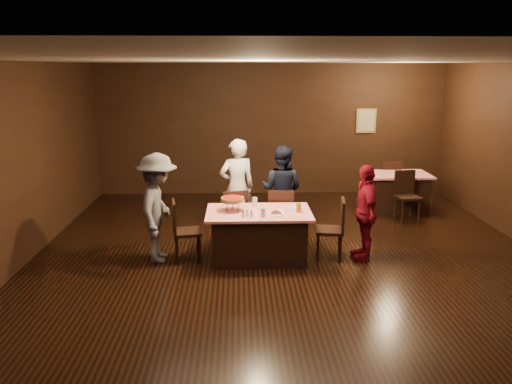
% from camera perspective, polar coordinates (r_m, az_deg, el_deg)
% --- Properties ---
extents(room, '(10.00, 10.04, 3.02)m').
position_cam_1_polar(room, '(6.61, 4.60, 7.33)').
color(room, black).
rests_on(room, ground).
extents(main_table, '(1.60, 1.00, 0.77)m').
position_cam_1_polar(main_table, '(7.74, 0.31, -4.96)').
color(main_table, red).
rests_on(main_table, ground).
extents(back_table, '(1.30, 0.90, 0.77)m').
position_cam_1_polar(back_table, '(10.80, 15.76, 0.04)').
color(back_table, red).
rests_on(back_table, ground).
extents(chair_far_left, '(0.51, 0.51, 0.95)m').
position_cam_1_polar(chair_far_left, '(8.42, -2.62, -2.74)').
color(chair_far_left, black).
rests_on(chair_far_left, ground).
extents(chair_far_right, '(0.45, 0.45, 0.95)m').
position_cam_1_polar(chair_far_right, '(8.45, 2.83, -2.69)').
color(chair_far_right, black).
rests_on(chair_far_right, ground).
extents(chair_end_left, '(0.48, 0.48, 0.95)m').
position_cam_1_polar(chair_end_left, '(7.74, -7.87, -4.38)').
color(chair_end_left, black).
rests_on(chair_end_left, ground).
extents(chair_end_right, '(0.48, 0.48, 0.95)m').
position_cam_1_polar(chair_end_right, '(7.83, 8.41, -4.20)').
color(chair_end_right, black).
rests_on(chair_end_right, ground).
extents(chair_back_near, '(0.47, 0.47, 0.95)m').
position_cam_1_polar(chair_back_near, '(10.14, 16.96, -0.43)').
color(chair_back_near, black).
rests_on(chair_back_near, ground).
extents(chair_back_far, '(0.43, 0.43, 0.95)m').
position_cam_1_polar(chair_back_far, '(11.34, 14.89, 1.21)').
color(chair_back_far, black).
rests_on(chair_back_far, ground).
extents(diner_white_jacket, '(0.72, 0.57, 1.72)m').
position_cam_1_polar(diner_white_jacket, '(8.76, -2.17, 0.54)').
color(diner_white_jacket, silver).
rests_on(diner_white_jacket, ground).
extents(diner_navy_hoodie, '(0.95, 0.87, 1.59)m').
position_cam_1_polar(diner_navy_hoodie, '(8.88, 2.95, 0.27)').
color(diner_navy_hoodie, black).
rests_on(diner_navy_hoodie, ground).
extents(diner_grey_knit, '(0.66, 1.10, 1.67)m').
position_cam_1_polar(diner_grey_knit, '(7.71, -11.13, -1.79)').
color(diner_grey_knit, '#57565B').
rests_on(diner_grey_knit, ground).
extents(diner_red_shirt, '(0.37, 0.87, 1.49)m').
position_cam_1_polar(diner_red_shirt, '(7.86, 12.35, -2.26)').
color(diner_red_shirt, maroon).
rests_on(diner_red_shirt, ground).
extents(pizza_stand, '(0.38, 0.38, 0.22)m').
position_cam_1_polar(pizza_stand, '(7.61, -2.71, -0.84)').
color(pizza_stand, black).
rests_on(pizza_stand, main_table).
extents(plate_with_slice, '(0.25, 0.25, 0.06)m').
position_cam_1_polar(plate_with_slice, '(7.45, 2.30, -2.41)').
color(plate_with_slice, white).
rests_on(plate_with_slice, main_table).
extents(plate_empty, '(0.25, 0.25, 0.01)m').
position_cam_1_polar(plate_empty, '(7.80, 4.31, -1.82)').
color(plate_empty, white).
rests_on(plate_empty, main_table).
extents(glass_front_left, '(0.08, 0.08, 0.14)m').
position_cam_1_polar(glass_front_left, '(7.31, 0.81, -2.36)').
color(glass_front_left, silver).
rests_on(glass_front_left, main_table).
extents(glass_amber, '(0.08, 0.08, 0.14)m').
position_cam_1_polar(glass_amber, '(7.60, 4.86, -1.77)').
color(glass_amber, '#BF7F26').
rests_on(glass_amber, main_table).
extents(glass_back, '(0.08, 0.08, 0.14)m').
position_cam_1_polar(glass_back, '(7.89, -0.13, -1.13)').
color(glass_back, silver).
rests_on(glass_back, main_table).
extents(condiments, '(0.17, 0.10, 0.09)m').
position_cam_1_polar(condiments, '(7.33, -1.00, -2.49)').
color(condiments, silver).
rests_on(condiments, main_table).
extents(napkin_center, '(0.19, 0.19, 0.01)m').
position_cam_1_polar(napkin_center, '(7.64, 2.57, -2.18)').
color(napkin_center, white).
rests_on(napkin_center, main_table).
extents(napkin_left, '(0.21, 0.21, 0.01)m').
position_cam_1_polar(napkin_left, '(7.57, -0.80, -2.32)').
color(napkin_left, white).
rests_on(napkin_left, main_table).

